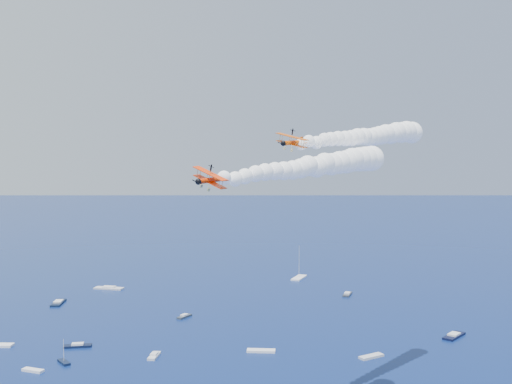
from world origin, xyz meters
TOP-DOWN VIEW (x-y plane):
  - biplane_lead at (6.80, 19.90)m, footprint 7.98×9.28m
  - biplane_trail at (-19.38, 11.43)m, footprint 7.50×8.97m
  - smoke_trail_lead at (32.94, 23.64)m, footprint 53.25×19.59m
  - smoke_trail_trail at (6.75, 15.20)m, footprint 53.25×19.67m
  - spectator_boats at (2.37, 110.84)m, footprint 235.48×152.04m

SIDE VIEW (x-z plane):
  - spectator_boats at x=2.37m, z-range 0.00..0.70m
  - biplane_trail at x=-19.38m, z-range 51.23..57.98m
  - smoke_trail_trail at x=6.75m, z-range 51.75..61.41m
  - biplane_lead at x=6.80m, z-range 58.15..64.73m
  - smoke_trail_lead at x=32.94m, z-range 58.59..68.25m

